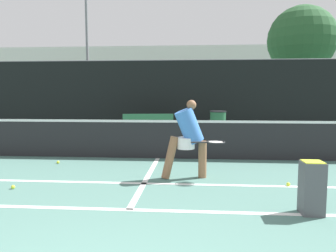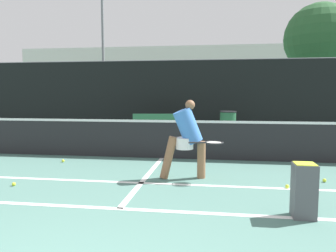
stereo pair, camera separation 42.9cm
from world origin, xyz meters
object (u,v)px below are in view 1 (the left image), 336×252
at_px(trash_bin, 218,125).
at_px(parked_car, 101,112).
at_px(ball_hopper, 312,187).
at_px(courtside_bench, 148,125).
at_px(player_practicing, 188,136).

height_order(trash_bin, parked_car, parked_car).
xyz_separation_m(ball_hopper, courtside_bench, (-3.21, 7.33, 0.11)).
height_order(player_practicing, ball_hopper, player_practicing).
height_order(player_practicing, courtside_bench, player_practicing).
bearing_deg(trash_bin, parked_car, 137.04).
xyz_separation_m(trash_bin, parked_car, (-5.74, 5.34, 0.11)).
bearing_deg(ball_hopper, player_practicing, 133.57).
bearing_deg(player_practicing, parked_car, 103.00).
bearing_deg(trash_bin, ball_hopper, -84.50).
bearing_deg(player_practicing, ball_hopper, -57.10).
distance_m(ball_hopper, parked_car, 14.20).
xyz_separation_m(ball_hopper, parked_car, (-6.44, 12.65, 0.23)).
relative_size(trash_bin, parked_car, 0.21).
bearing_deg(trash_bin, courtside_bench, 179.60).
relative_size(courtside_bench, trash_bin, 1.90).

